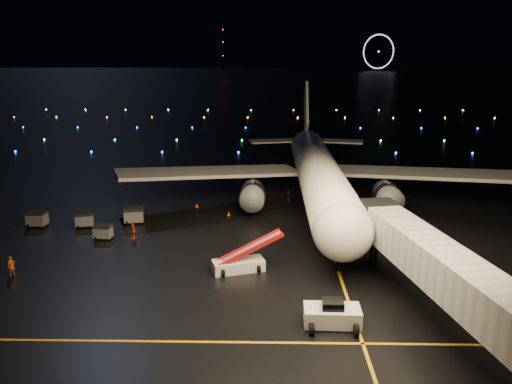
% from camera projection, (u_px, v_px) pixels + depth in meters
% --- Properties ---
extents(ground, '(2000.00, 2000.00, 0.00)m').
position_uv_depth(ground, '(258.00, 87.00, 334.23)').
color(ground, black).
rests_on(ground, ground).
extents(lane_centre, '(0.25, 80.00, 0.02)m').
position_uv_depth(lane_centre, '(323.00, 226.00, 58.89)').
color(lane_centre, gold).
rests_on(lane_centre, ground).
extents(lane_cross, '(60.00, 0.25, 0.02)m').
position_uv_depth(lane_cross, '(121.00, 341.00, 35.08)').
color(lane_cross, gold).
rests_on(lane_cross, ground).
extents(airliner, '(54.39, 51.71, 15.32)m').
position_uv_depth(airliner, '(317.00, 147.00, 67.37)').
color(airliner, white).
rests_on(airliner, ground).
extents(pushback_tug, '(4.24, 2.30, 1.99)m').
position_uv_depth(pushback_tug, '(332.00, 313.00, 37.00)').
color(pushback_tug, silver).
rests_on(pushback_tug, ground).
extents(belt_loader, '(7.26, 3.91, 3.40)m').
position_uv_depth(belt_loader, '(238.00, 254.00, 46.25)').
color(belt_loader, silver).
rests_on(belt_loader, ground).
extents(crew_a, '(0.77, 0.80, 1.85)m').
position_uv_depth(crew_a, '(11.00, 266.00, 45.46)').
color(crew_a, '#F1561B').
rests_on(crew_a, ground).
extents(crew_c, '(1.12, 1.12, 1.92)m').
position_uv_depth(crew_c, '(133.00, 231.00, 54.65)').
color(crew_c, '#F1561B').
rests_on(crew_c, ground).
extents(safety_cone_0, '(0.48, 0.48, 0.52)m').
position_uv_depth(safety_cone_0, '(229.00, 214.00, 62.89)').
color(safety_cone_0, '#FB5402').
rests_on(safety_cone_0, ground).
extents(safety_cone_1, '(0.56, 0.56, 0.51)m').
position_uv_depth(safety_cone_1, '(258.00, 203.00, 67.72)').
color(safety_cone_1, '#FB5402').
rests_on(safety_cone_1, ground).
extents(safety_cone_2, '(0.58, 0.58, 0.54)m').
position_uv_depth(safety_cone_2, '(197.00, 205.00, 66.45)').
color(safety_cone_2, '#FB5402').
rests_on(safety_cone_2, ground).
extents(safety_cone_3, '(0.47, 0.47, 0.47)m').
position_uv_depth(safety_cone_3, '(120.00, 183.00, 78.31)').
color(safety_cone_3, '#FB5402').
rests_on(safety_cone_3, ground).
extents(ferris_wheel, '(49.33, 16.80, 52.00)m').
position_uv_depth(ferris_wheel, '(379.00, 53.00, 729.68)').
color(ferris_wheel, black).
rests_on(ferris_wheel, ground).
extents(radio_mast, '(1.80, 1.80, 64.00)m').
position_uv_depth(radio_mast, '(223.00, 49.00, 751.76)').
color(radio_mast, black).
rests_on(radio_mast, ground).
extents(taxiway_lights, '(164.00, 92.00, 0.36)m').
position_uv_depth(taxiway_lights, '(248.00, 125.00, 146.91)').
color(taxiway_lights, black).
rests_on(taxiway_lights, ground).
extents(baggage_cart_0, '(2.49, 1.95, 1.90)m').
position_uv_depth(baggage_cart_0, '(134.00, 215.00, 59.98)').
color(baggage_cart_0, gray).
rests_on(baggage_cart_0, ground).
extents(baggage_cart_1, '(1.93, 1.41, 1.57)m').
position_uv_depth(baggage_cart_1, '(103.00, 232.00, 54.77)').
color(baggage_cart_1, gray).
rests_on(baggage_cart_1, ground).
extents(baggage_cart_2, '(2.34, 1.92, 1.73)m').
position_uv_depth(baggage_cart_2, '(84.00, 220.00, 58.67)').
color(baggage_cart_2, gray).
rests_on(baggage_cart_2, ground).
extents(baggage_cart_3, '(2.20, 1.58, 1.82)m').
position_uv_depth(baggage_cart_3, '(37.00, 219.00, 58.81)').
color(baggage_cart_3, gray).
rests_on(baggage_cart_3, ground).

